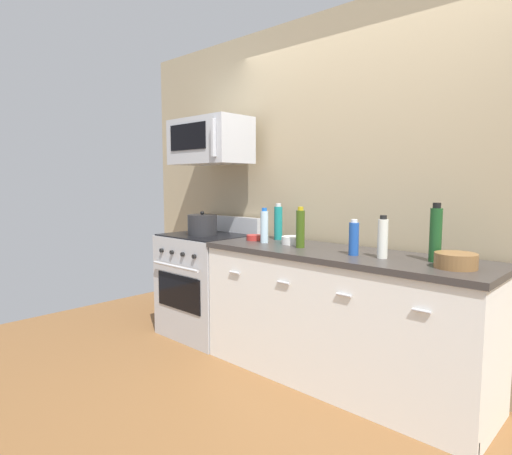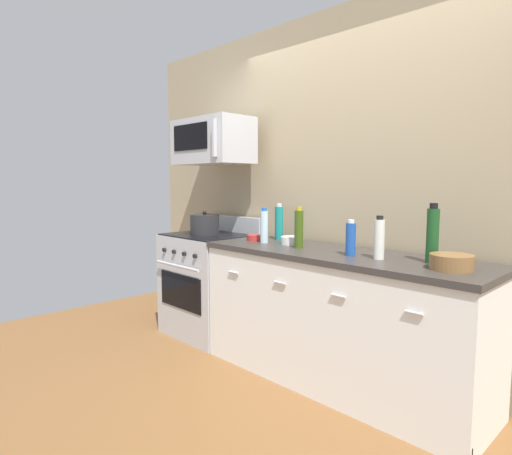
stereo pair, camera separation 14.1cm
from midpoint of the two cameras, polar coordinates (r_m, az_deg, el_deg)
ground_plane at (r=3.28m, az=9.35°, el=-19.24°), size 6.15×6.15×0.00m
back_wall at (r=3.32m, az=13.72°, el=5.09°), size 5.13×0.10×2.70m
counter_unit at (r=3.11m, az=9.49°, el=-11.55°), size 2.04×0.66×0.92m
range_oven at (r=4.02m, az=-7.39°, el=-7.33°), size 0.76×0.69×1.07m
microwave at (r=3.96m, az=-7.13°, el=11.14°), size 0.74×0.44×0.40m
bottle_sparkling_teal at (r=3.56m, az=1.81°, el=0.67°), size 0.07×0.07×0.30m
bottle_olive_oil at (r=3.13m, az=4.57°, el=-0.11°), size 0.06×0.06×0.30m
bottle_water_clear at (r=3.37m, az=-0.09°, el=0.16°), size 0.06×0.06×0.27m
bottle_wine_green at (r=2.75m, az=21.20°, el=-0.79°), size 0.07×0.07×0.35m
bottle_soda_blue at (r=2.86m, az=11.36°, el=-1.39°), size 0.06×0.06×0.23m
bottle_vinegar_white at (r=2.78m, az=14.94°, el=-1.34°), size 0.06×0.06×0.27m
bowl_white_ceramic at (r=3.32m, az=3.62°, el=-1.65°), size 0.17×0.17×0.06m
bowl_red_small at (r=3.53m, az=-1.41°, el=-1.31°), size 0.12×0.12×0.04m
bowl_wooden_salad at (r=2.61m, az=23.39°, el=-3.96°), size 0.23×0.23×0.08m
stockpot at (r=3.90m, az=-8.10°, el=0.36°), size 0.26×0.26×0.22m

